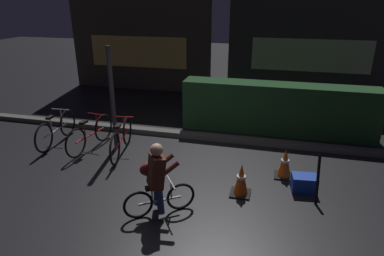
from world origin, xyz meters
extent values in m
plane|color=black|center=(0.00, 0.00, 0.00)|extent=(40.00, 40.00, 0.00)
cube|color=#56544F|center=(0.00, 2.20, 0.06)|extent=(12.00, 0.24, 0.12)
cube|color=#214723|center=(1.80, 3.10, 0.63)|extent=(4.80, 0.70, 1.27)
cube|color=#42382D|center=(-3.25, 6.50, 2.45)|extent=(5.20, 0.50, 4.90)
cube|color=#E5B751|center=(-3.25, 6.23, 1.40)|extent=(3.64, 0.04, 1.10)
cube|color=#383330|center=(2.77, 7.20, 2.37)|extent=(5.64, 0.50, 4.73)
cube|color=#BFCC8C|center=(2.77, 6.93, 1.40)|extent=(3.95, 0.04, 1.10)
cylinder|color=#2D2D33|center=(-1.77, 1.20, 1.17)|extent=(0.10, 0.10, 2.34)
torus|color=black|center=(-3.27, 1.58, 0.34)|extent=(0.08, 0.68, 0.67)
torus|color=black|center=(-3.22, 0.57, 0.34)|extent=(0.08, 0.68, 0.67)
cylinder|color=silver|center=(-3.24, 1.08, 0.34)|extent=(0.09, 1.01, 0.04)
cylinder|color=silver|center=(-3.23, 0.90, 0.53)|extent=(0.03, 0.03, 0.38)
cube|color=black|center=(-3.23, 0.90, 0.71)|extent=(0.11, 0.21, 0.05)
cylinder|color=silver|center=(-3.26, 1.35, 0.55)|extent=(0.03, 0.03, 0.43)
cylinder|color=silver|center=(-3.26, 1.35, 0.76)|extent=(0.46, 0.05, 0.02)
torus|color=black|center=(-2.24, 1.50, 0.33)|extent=(0.14, 0.66, 0.66)
torus|color=black|center=(-2.38, 0.52, 0.33)|extent=(0.14, 0.66, 0.66)
cylinder|color=#B21919|center=(-2.31, 1.01, 0.33)|extent=(0.18, 0.99, 0.04)
cylinder|color=#B21919|center=(-2.33, 0.84, 0.52)|extent=(0.03, 0.03, 0.37)
cube|color=black|center=(-2.33, 0.84, 0.70)|extent=(0.13, 0.21, 0.05)
cylinder|color=#B21919|center=(-2.27, 1.28, 0.54)|extent=(0.03, 0.03, 0.42)
cylinder|color=#B21919|center=(-2.27, 1.28, 0.75)|extent=(0.46, 0.09, 0.02)
torus|color=black|center=(-1.58, 1.43, 0.34)|extent=(0.16, 0.68, 0.69)
torus|color=black|center=(-1.40, 0.42, 0.34)|extent=(0.16, 0.68, 0.69)
cylinder|color=#B21919|center=(-1.49, 0.92, 0.34)|extent=(0.22, 1.02, 0.04)
cylinder|color=#B21919|center=(-1.46, 0.75, 0.53)|extent=(0.03, 0.03, 0.38)
cube|color=black|center=(-1.46, 0.75, 0.73)|extent=(0.13, 0.21, 0.05)
cylinder|color=#B21919|center=(-1.54, 1.20, 0.56)|extent=(0.03, 0.03, 0.43)
cylinder|color=#B21919|center=(-1.54, 1.20, 0.78)|extent=(0.46, 0.10, 0.02)
cube|color=black|center=(1.27, -0.10, 0.01)|extent=(0.36, 0.36, 0.03)
cone|color=#EA560F|center=(1.27, -0.10, 0.32)|extent=(0.26, 0.26, 0.57)
cylinder|color=white|center=(1.27, -0.10, 0.35)|extent=(0.16, 0.16, 0.05)
cube|color=black|center=(2.02, 0.74, 0.01)|extent=(0.36, 0.36, 0.03)
cone|color=#EA560F|center=(2.02, 0.74, 0.31)|extent=(0.26, 0.26, 0.56)
cylinder|color=white|center=(2.02, 0.74, 0.34)|extent=(0.16, 0.16, 0.05)
cube|color=#193DB7|center=(2.37, 0.30, 0.15)|extent=(0.47, 0.37, 0.30)
torus|color=black|center=(0.36, -0.80, 0.24)|extent=(0.43, 0.31, 0.48)
torus|color=black|center=(-0.22, -1.20, 0.24)|extent=(0.43, 0.31, 0.48)
cylinder|color=silver|center=(0.07, -1.00, 0.24)|extent=(0.60, 0.43, 0.04)
cylinder|color=silver|center=(-0.03, -1.07, 0.37)|extent=(0.03, 0.03, 0.26)
cube|color=black|center=(-0.03, -1.07, 0.51)|extent=(0.22, 0.20, 0.05)
cylinder|color=silver|center=(0.23, -0.89, 0.39)|extent=(0.03, 0.03, 0.30)
cylinder|color=silver|center=(0.23, -0.89, 0.54)|extent=(0.28, 0.39, 0.02)
cylinder|color=navy|center=(0.00, -0.93, 0.30)|extent=(0.21, 0.23, 0.42)
cylinder|color=navy|center=(0.11, -1.09, 0.30)|extent=(0.21, 0.23, 0.42)
cube|color=#512319|center=(0.04, -1.02, 0.79)|extent=(0.40, 0.41, 0.54)
sphere|color=tan|center=(0.06, -1.01, 1.15)|extent=(0.20, 0.20, 0.20)
cylinder|color=#512319|center=(0.08, -0.83, 0.84)|extent=(0.37, 0.29, 0.29)
cylinder|color=#512319|center=(0.23, -1.06, 0.84)|extent=(0.37, 0.29, 0.29)
ellipsoid|color=maroon|center=(-0.12, -0.89, 0.74)|extent=(0.35, 0.31, 0.24)
cylinder|color=black|center=(2.55, 0.05, 0.40)|extent=(0.05, 0.36, 0.81)
camera|label=1|loc=(1.71, -5.36, 3.31)|focal=31.66mm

